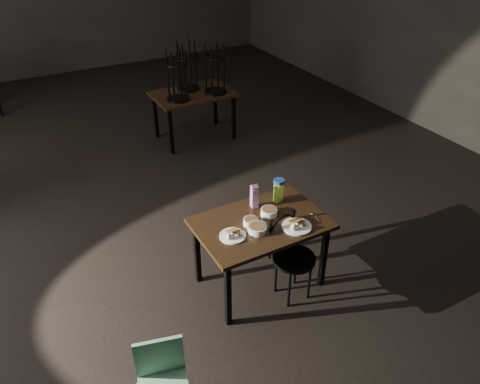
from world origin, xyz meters
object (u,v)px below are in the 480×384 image
main_table (261,228)px  water_bottle (279,190)px  school_chair (163,380)px  bentwood_chair (289,251)px  juice_carton (254,196)px

main_table → water_bottle: (0.33, 0.22, 0.20)m
water_bottle → school_chair: size_ratio=0.32×
bentwood_chair → water_bottle: bearing=57.2°
water_bottle → school_chair: 2.05m
juice_carton → school_chair: size_ratio=0.34×
water_bottle → bentwood_chair: water_bottle is taller
main_table → juice_carton: bearing=74.3°
water_bottle → school_chair: water_bottle is taller
juice_carton → water_bottle: 0.26m
main_table → school_chair: size_ratio=1.62×
bentwood_chair → juice_carton: bearing=88.4°
bentwood_chair → school_chair: (-1.51, -0.67, -0.06)m
bentwood_chair → school_chair: bearing=-169.5°
juice_carton → main_table: bearing=-105.7°
bentwood_chair → school_chair: size_ratio=1.14×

